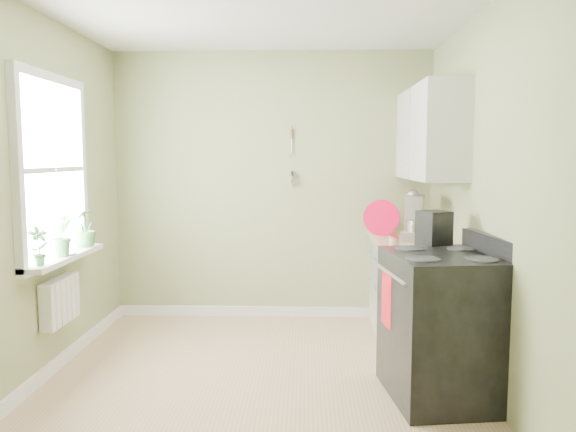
{
  "coord_description": "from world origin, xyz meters",
  "views": [
    {
      "loc": [
        0.34,
        -3.9,
        1.64
      ],
      "look_at": [
        0.2,
        0.55,
        1.18
      ],
      "focal_mm": 35.0,
      "sensor_mm": 36.0,
      "label": 1
    }
  ],
  "objects_px": {
    "stove": "(443,325)",
    "coffee_maker": "(433,234)",
    "kettle": "(380,220)",
    "stand_mixer": "(415,219)"
  },
  "relations": [
    {
      "from": "stove",
      "to": "coffee_maker",
      "type": "distance_m",
      "value": 0.71
    },
    {
      "from": "kettle",
      "to": "coffee_maker",
      "type": "relative_size",
      "value": 0.62
    },
    {
      "from": "stove",
      "to": "coffee_maker",
      "type": "height_order",
      "value": "coffee_maker"
    },
    {
      "from": "stand_mixer",
      "to": "stove",
      "type": "bearing_deg",
      "value": -91.51
    },
    {
      "from": "stove",
      "to": "stand_mixer",
      "type": "distance_m",
      "value": 1.35
    },
    {
      "from": "coffee_maker",
      "to": "kettle",
      "type": "bearing_deg",
      "value": 98.53
    },
    {
      "from": "stand_mixer",
      "to": "coffee_maker",
      "type": "xyz_separation_m",
      "value": [
        -0.01,
        -0.77,
        -0.03
      ]
    },
    {
      "from": "stand_mixer",
      "to": "kettle",
      "type": "height_order",
      "value": "stand_mixer"
    },
    {
      "from": "kettle",
      "to": "coffee_maker",
      "type": "height_order",
      "value": "coffee_maker"
    },
    {
      "from": "kettle",
      "to": "coffee_maker",
      "type": "xyz_separation_m",
      "value": [
        0.21,
        -1.42,
        0.06
      ]
    }
  ]
}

